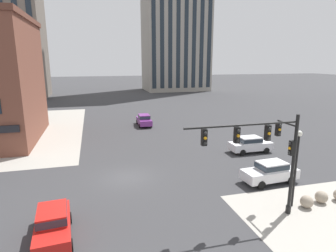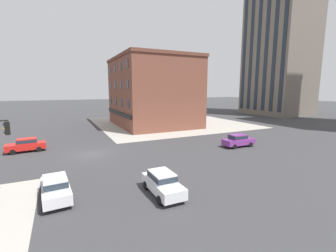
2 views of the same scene
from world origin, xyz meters
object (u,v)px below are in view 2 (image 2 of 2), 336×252
car_main_southbound_near (56,187)px  car_main_southbound_far (162,182)px  car_main_northbound_near (238,140)px  car_main_northbound_far (26,144)px

car_main_southbound_near → car_main_southbound_far: (2.47, 7.15, 0.00)m
car_main_northbound_near → car_main_southbound_far: 17.42m
car_main_northbound_near → car_main_southbound_far: size_ratio=1.01×
car_main_northbound_far → car_main_southbound_far: (18.12, 10.54, 0.00)m
car_main_northbound_near → car_main_southbound_far: (8.54, -15.18, 0.00)m
car_main_northbound_near → car_main_northbound_far: 27.45m
car_main_northbound_near → car_main_southbound_near: size_ratio=0.98×
car_main_northbound_far → car_main_southbound_near: (15.65, 3.38, 0.00)m
car_main_northbound_far → car_main_southbound_near: same height
car_main_northbound_near → car_main_southbound_far: bearing=-60.6°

